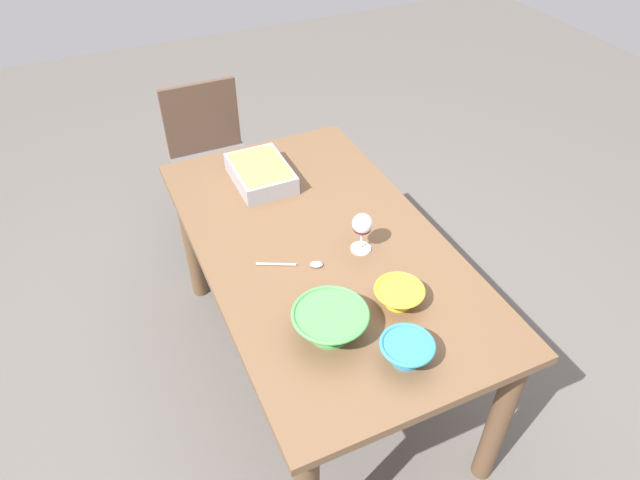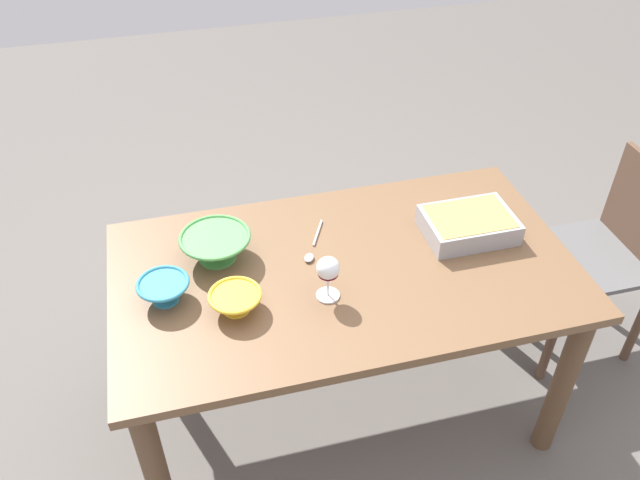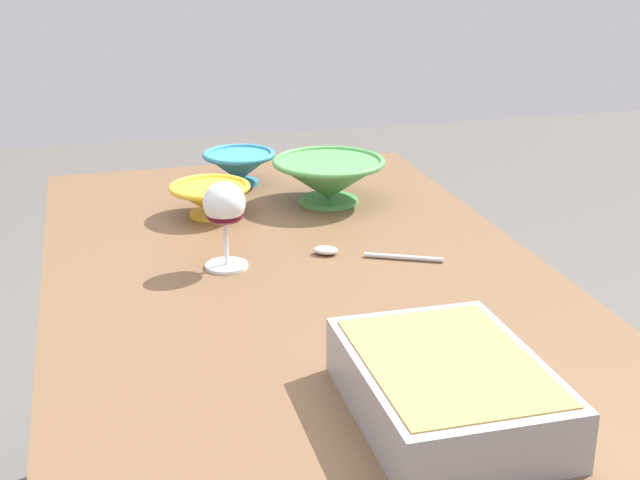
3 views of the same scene
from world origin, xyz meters
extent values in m
plane|color=#5B5651|center=(0.00, 0.00, 0.00)|extent=(8.00, 8.00, 0.00)
cube|color=brown|center=(0.00, 0.00, 0.71)|extent=(1.49, 0.84, 0.03)
cylinder|color=brown|center=(-0.68, -0.35, 0.34)|extent=(0.07, 0.07, 0.69)
cylinder|color=brown|center=(0.68, -0.35, 0.34)|extent=(0.07, 0.07, 0.69)
cylinder|color=brown|center=(-0.68, 0.35, 0.34)|extent=(0.07, 0.07, 0.69)
cylinder|color=brown|center=(0.68, 0.35, 0.34)|extent=(0.07, 0.07, 0.69)
cube|color=#595959|center=(1.02, 0.11, 0.44)|extent=(0.43, 0.40, 0.02)
cylinder|color=brown|center=(0.83, 0.29, 0.22)|extent=(0.04, 0.04, 0.43)
cylinder|color=brown|center=(0.83, -0.07, 0.22)|extent=(0.04, 0.04, 0.43)
cylinder|color=brown|center=(1.22, 0.29, 0.22)|extent=(0.04, 0.04, 0.43)
cylinder|color=brown|center=(1.22, -0.07, 0.22)|extent=(0.04, 0.04, 0.43)
cylinder|color=white|center=(-0.09, -0.11, 0.72)|extent=(0.07, 0.07, 0.01)
cylinder|color=white|center=(-0.09, -0.11, 0.76)|extent=(0.01, 0.01, 0.07)
ellipsoid|color=white|center=(-0.09, -0.11, 0.84)|extent=(0.07, 0.07, 0.07)
ellipsoid|color=#4C0A19|center=(-0.09, -0.11, 0.81)|extent=(0.06, 0.06, 0.03)
cube|color=#99999E|center=(0.45, 0.06, 0.76)|extent=(0.30, 0.21, 0.07)
cube|color=tan|center=(0.45, 0.06, 0.79)|extent=(0.27, 0.19, 0.02)
cylinder|color=yellow|center=(-0.37, -0.10, 0.73)|extent=(0.08, 0.08, 0.01)
cone|color=yellow|center=(-0.37, -0.10, 0.76)|extent=(0.15, 0.15, 0.05)
torus|color=yellow|center=(-0.37, -0.10, 0.78)|extent=(0.16, 0.16, 0.01)
cylinder|color=#4C994C|center=(-0.39, 0.15, 0.73)|extent=(0.12, 0.12, 0.01)
cone|color=#4C994C|center=(-0.39, 0.15, 0.77)|extent=(0.22, 0.22, 0.08)
torus|color=#4C994C|center=(-0.39, 0.15, 0.81)|extent=(0.23, 0.23, 0.01)
cylinder|color=teal|center=(-0.57, -0.01, 0.73)|extent=(0.08, 0.08, 0.01)
cone|color=teal|center=(-0.57, -0.01, 0.76)|extent=(0.15, 0.15, 0.06)
torus|color=teal|center=(-0.57, -0.01, 0.79)|extent=(0.16, 0.16, 0.01)
cylinder|color=silver|center=(-0.04, 0.19, 0.73)|extent=(0.07, 0.13, 0.01)
ellipsoid|color=silver|center=(-0.10, 0.06, 0.73)|extent=(0.05, 0.05, 0.01)
camera|label=1|loc=(-1.40, 0.64, 2.04)|focal=32.00mm
camera|label=2|loc=(-0.47, -1.48, 2.11)|focal=36.29mm
camera|label=3|loc=(1.31, -0.32, 1.29)|focal=50.09mm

